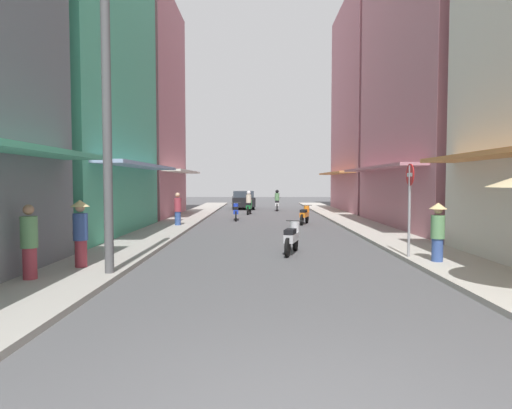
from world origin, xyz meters
The scene contains 19 objects.
ground_plane centered at (0.00, 15.64, 0.00)m, with size 86.42×86.42×0.00m, color #4C4C4F.
sidewalk_left centered at (-4.56, 15.64, 0.06)m, with size 2.08×47.28×0.12m, color #9E9991.
sidewalk_right centered at (4.56, 15.64, 0.06)m, with size 2.08×47.28×0.12m, color #ADA89E.
building_left_mid centered at (-8.59, 13.80, 6.17)m, with size 7.05×9.29×12.34m.
building_left_far centered at (-8.59, 23.08, 6.63)m, with size 7.05×8.21×13.28m.
building_right_mid centered at (8.59, 16.77, 6.97)m, with size 7.05×11.06×13.95m.
building_right_far centered at (8.59, 27.85, 7.49)m, with size 7.05×10.03×15.00m.
motorbike_blue centered at (-1.72, 20.81, 0.50)m, with size 0.55×1.81×0.96m.
motorbike_silver centered at (0.58, 9.42, 0.50)m, with size 0.68×1.77×0.96m.
motorbike_orange centered at (1.92, 18.55, 0.50)m, with size 0.73×1.75×0.96m.
motorbike_green centered at (-1.08, 25.35, 0.70)m, with size 0.55×1.81×1.58m.
motorbike_white centered at (0.94, 28.92, 0.70)m, with size 0.55×1.81×1.58m.
parked_car centered at (-1.70, 31.34, 0.74)m, with size 2.04×4.21×1.45m.
pedestrian_midway centered at (4.15, 7.50, 0.92)m, with size 0.44×0.44×1.63m.
pedestrian_crossing centered at (-4.25, 16.81, 0.83)m, with size 0.34×0.34×1.66m.
pedestrian_far centered at (-4.68, 6.72, 0.97)m, with size 0.44×0.44×1.73m.
pedestrian_foreground centered at (-5.22, 5.42, 0.85)m, with size 0.34×0.34×1.69m.
utility_pole centered at (-3.77, 6.05, 4.07)m, with size 0.20×1.20×7.99m.
street_sign_no_entry centered at (3.67, 8.22, 1.72)m, with size 0.07×0.60×2.65m.
Camera 1 is at (-0.42, -3.56, 2.15)m, focal length 30.47 mm.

